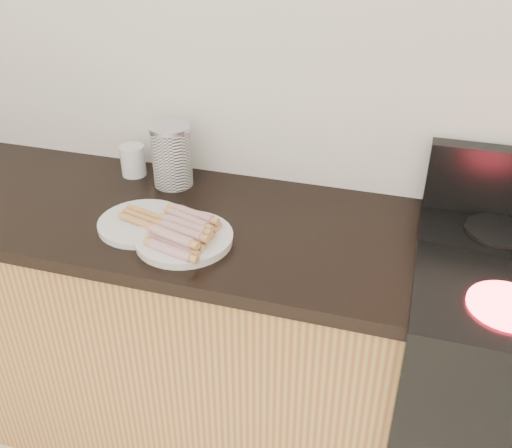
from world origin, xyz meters
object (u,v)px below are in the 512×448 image
(canister, at_px, (172,156))
(main_plate, at_px, (184,239))
(mug, at_px, (133,161))
(side_plate, at_px, (143,223))

(canister, bearing_deg, main_plate, -61.73)
(canister, height_order, mug, canister)
(canister, bearing_deg, side_plate, -85.42)
(main_plate, distance_m, side_plate, 0.15)
(side_plate, relative_size, canister, 1.27)
(mug, bearing_deg, side_plate, -59.02)
(canister, distance_m, mug, 0.16)
(side_plate, xyz_separation_m, mug, (-0.18, 0.29, 0.04))
(canister, relative_size, mug, 1.96)
(mug, bearing_deg, canister, -9.41)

